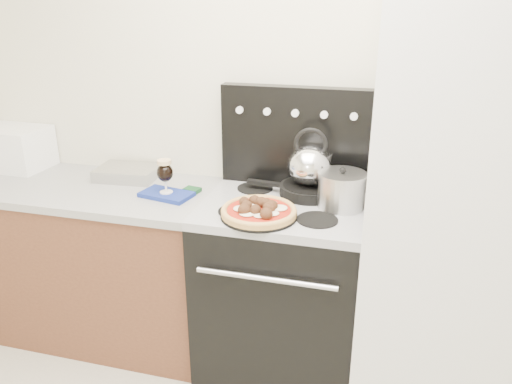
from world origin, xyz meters
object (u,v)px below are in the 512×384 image
(oven_mitt, at_px, (167,194))
(toaster_oven, at_px, (14,148))
(fridge, at_px, (442,215))
(beer_glass, at_px, (165,176))
(base_cabinet, at_px, (91,262))
(pizza_pan, at_px, (259,216))
(stock_pot, at_px, (341,191))
(stove_body, at_px, (282,291))
(skillet, at_px, (309,190))
(tea_kettle, at_px, (310,162))
(pizza, at_px, (259,210))

(oven_mitt, bearing_deg, toaster_oven, 168.93)
(fridge, height_order, beer_glass, fridge)
(base_cabinet, bearing_deg, toaster_oven, 162.74)
(pizza_pan, height_order, stock_pot, stock_pot)
(stock_pot, bearing_deg, fridge, -6.80)
(stove_body, bearing_deg, toaster_oven, 173.49)
(fridge, relative_size, skillet, 6.66)
(skillet, distance_m, stock_pot, 0.21)
(oven_mitt, distance_m, pizza_pan, 0.54)
(base_cabinet, height_order, fridge, fridge)
(base_cabinet, height_order, toaster_oven, toaster_oven)
(tea_kettle, relative_size, stock_pot, 1.11)
(fridge, bearing_deg, pizza_pan, -168.77)
(oven_mitt, xyz_separation_m, pizza, (0.52, -0.16, 0.04))
(beer_glass, bearing_deg, oven_mitt, 0.00)
(pizza, xyz_separation_m, tea_kettle, (0.17, 0.32, 0.14))
(beer_glass, bearing_deg, fridge, -0.38)
(skillet, xyz_separation_m, tea_kettle, (0.00, 0.00, 0.14))
(fridge, relative_size, pizza_pan, 5.60)
(beer_glass, height_order, pizza, beer_glass)
(fridge, xyz_separation_m, tea_kettle, (-0.60, 0.16, 0.14))
(pizza, distance_m, tea_kettle, 0.38)
(stove_body, height_order, beer_glass, beer_glass)
(oven_mitt, bearing_deg, tea_kettle, 12.58)
(fridge, bearing_deg, beer_glass, 179.62)
(base_cabinet, relative_size, oven_mitt, 5.76)
(oven_mitt, bearing_deg, stove_body, 1.60)
(toaster_oven, bearing_deg, stock_pot, -2.71)
(beer_glass, distance_m, tea_kettle, 0.71)
(pizza, height_order, tea_kettle, tea_kettle)
(fridge, bearing_deg, toaster_oven, 174.83)
(base_cabinet, relative_size, skillet, 5.08)
(toaster_oven, relative_size, pizza_pan, 1.10)
(skillet, bearing_deg, beer_glass, -167.42)
(tea_kettle, height_order, stock_pot, tea_kettle)
(stove_body, bearing_deg, tea_kettle, 55.12)
(skillet, bearing_deg, toaster_oven, 178.38)
(fridge, bearing_deg, base_cabinet, 178.41)
(toaster_oven, bearing_deg, stove_body, -4.43)
(fridge, bearing_deg, skillet, 165.05)
(pizza_pan, bearing_deg, base_cabinet, 168.80)
(stove_body, xyz_separation_m, pizza, (-0.07, -0.18, 0.51))
(toaster_oven, xyz_separation_m, pizza, (1.55, -0.36, -0.06))
(toaster_oven, relative_size, tea_kettle, 1.57)
(oven_mitt, bearing_deg, stock_pot, 2.95)
(pizza, bearing_deg, oven_mitt, 162.51)
(tea_kettle, bearing_deg, stove_body, -112.68)
(stove_body, relative_size, beer_glass, 5.11)
(stove_body, distance_m, pizza, 0.55)
(stove_body, height_order, skillet, skillet)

